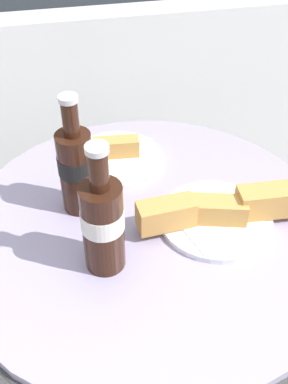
# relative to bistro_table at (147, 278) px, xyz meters

# --- Properties ---
(bistro_table) EXTENTS (0.75, 0.75, 0.75)m
(bistro_table) POSITION_rel_bistro_table_xyz_m (0.00, 0.00, 0.00)
(bistro_table) COLOR #333333
(bistro_table) RESTS_ON ground_plane
(cola_bottle_left) EXTENTS (0.07, 0.07, 0.25)m
(cola_bottle_left) POSITION_rel_bistro_table_xyz_m (-0.12, 0.08, 0.27)
(cola_bottle_left) COLOR #33190F
(cola_bottle_left) RESTS_ON bistro_table
(cola_bottle_right) EXTENTS (0.07, 0.07, 0.25)m
(cola_bottle_right) POSITION_rel_bistro_table_xyz_m (-0.09, -0.08, 0.27)
(cola_bottle_right) COLOR #33190F
(cola_bottle_right) RESTS_ON bistro_table
(lunch_plate_near) EXTENTS (0.33, 0.22, 0.07)m
(lunch_plate_near) POSITION_rel_bistro_table_xyz_m (0.14, -0.02, 0.19)
(lunch_plate_near) COLOR white
(lunch_plate_near) RESTS_ON bistro_table
(lunch_plate_far) EXTENTS (0.20, 0.20, 0.06)m
(lunch_plate_far) POSITION_rel_bistro_table_xyz_m (-0.03, 0.21, 0.18)
(lunch_plate_far) COLOR white
(lunch_plate_far) RESTS_ON bistro_table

